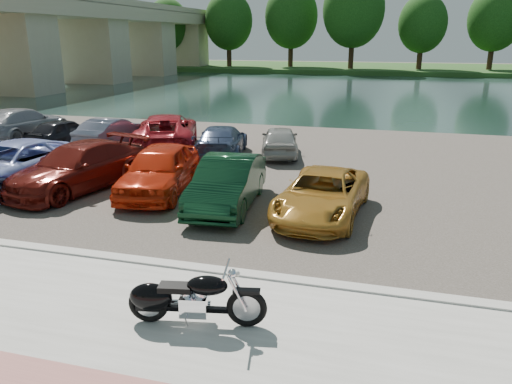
# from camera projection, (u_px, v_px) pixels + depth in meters

# --- Properties ---
(ground) EXTENTS (200.00, 200.00, 0.00)m
(ground) POSITION_uv_depth(u_px,v_px,m) (173.00, 326.00, 8.48)
(ground) COLOR #595447
(ground) RESTS_ON ground
(promenade) EXTENTS (60.00, 6.00, 0.10)m
(promenade) POSITION_uv_depth(u_px,v_px,m) (145.00, 358.00, 7.54)
(promenade) COLOR #A3A29A
(promenade) RESTS_ON ground
(kerb) EXTENTS (60.00, 0.30, 0.14)m
(kerb) POSITION_uv_depth(u_px,v_px,m) (213.00, 271.00, 10.30)
(kerb) COLOR #A3A29A
(kerb) RESTS_ON ground
(parking_lot) EXTENTS (60.00, 18.00, 0.04)m
(parking_lot) POSITION_uv_depth(u_px,v_px,m) (297.00, 168.00, 18.59)
(parking_lot) COLOR #3D3831
(parking_lot) RESTS_ON ground
(river) EXTENTS (120.00, 40.00, 0.00)m
(river) POSITION_uv_depth(u_px,v_px,m) (358.00, 91.00, 45.29)
(river) COLOR #182B27
(river) RESTS_ON ground
(far_bank) EXTENTS (120.00, 24.00, 0.60)m
(far_bank) POSITION_uv_depth(u_px,v_px,m) (375.00, 68.00, 74.64)
(far_bank) COLOR #244A1A
(far_bank) RESTS_ON ground
(bridge) EXTENTS (7.00, 56.00, 8.55)m
(bridge) POSITION_uv_depth(u_px,v_px,m) (88.00, 29.00, 51.75)
(bridge) COLOR tan
(bridge) RESTS_ON ground
(far_trees) EXTENTS (70.25, 10.68, 12.52)m
(far_trees) POSITION_uv_depth(u_px,v_px,m) (411.00, 15.00, 65.69)
(far_trees) COLOR #321E12
(far_trees) RESTS_ON far_bank
(motorcycle) EXTENTS (2.31, 0.84, 1.05)m
(motorcycle) POSITION_uv_depth(u_px,v_px,m) (184.00, 298.00, 8.24)
(motorcycle) COLOR black
(motorcycle) RESTS_ON promenade
(car_2) EXTENTS (3.06, 5.49, 1.45)m
(car_2) POSITION_uv_depth(u_px,v_px,m) (13.00, 165.00, 16.03)
(car_2) COLOR #9EADE7
(car_2) RESTS_ON parking_lot
(car_3) EXTENTS (3.13, 5.34, 1.45)m
(car_3) POSITION_uv_depth(u_px,v_px,m) (78.00, 167.00, 15.78)
(car_3) COLOR #5E130D
(car_3) RESTS_ON parking_lot
(car_4) EXTENTS (2.41, 4.64, 1.51)m
(car_4) POSITION_uv_depth(u_px,v_px,m) (159.00, 169.00, 15.39)
(car_4) COLOR red
(car_4) RESTS_ON parking_lot
(car_5) EXTENTS (1.86, 4.42, 1.42)m
(car_5) POSITION_uv_depth(u_px,v_px,m) (227.00, 183.00, 14.12)
(car_5) COLOR #0D311A
(car_5) RESTS_ON parking_lot
(car_6) EXTENTS (2.36, 4.57, 1.23)m
(car_6) POSITION_uv_depth(u_px,v_px,m) (322.00, 194.00, 13.40)
(car_6) COLOR #BA822A
(car_6) RESTS_ON parking_lot
(car_7) EXTENTS (2.27, 5.27, 1.51)m
(car_7) POSITION_uv_depth(u_px,v_px,m) (21.00, 124.00, 23.49)
(car_7) COLOR #919399
(car_7) RESTS_ON parking_lot
(car_8) EXTENTS (1.97, 3.78, 1.23)m
(car_8) POSITION_uv_depth(u_px,v_px,m) (64.00, 132.00, 22.28)
(car_8) COLOR black
(car_8) RESTS_ON parking_lot
(car_9) EXTENTS (1.53, 3.96, 1.29)m
(car_9) POSITION_uv_depth(u_px,v_px,m) (111.00, 132.00, 22.04)
(car_9) COLOR slate
(car_9) RESTS_ON parking_lot
(car_10) EXTENTS (4.31, 6.01, 1.52)m
(car_10) POSITION_uv_depth(u_px,v_px,m) (166.00, 131.00, 21.57)
(car_10) COLOR #A41B24
(car_10) RESTS_ON parking_lot
(car_11) EXTENTS (2.57, 4.64, 1.27)m
(car_11) POSITION_uv_depth(u_px,v_px,m) (221.00, 141.00, 20.19)
(car_11) COLOR navy
(car_11) RESTS_ON parking_lot
(car_12) EXTENTS (2.24, 3.85, 1.23)m
(car_12) POSITION_uv_depth(u_px,v_px,m) (280.00, 141.00, 20.40)
(car_12) COLOR #9C9C98
(car_12) RESTS_ON parking_lot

